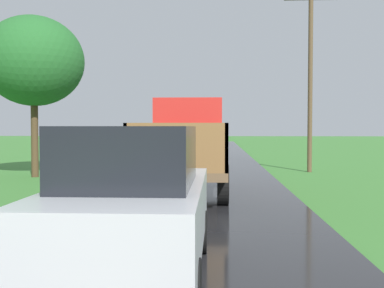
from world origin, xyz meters
TOP-DOWN VIEW (x-y plane):
  - banana_truck_near at (0.13, 12.56)m, footprint 2.38×5.82m
  - utility_pole_roadside at (5.11, 19.38)m, footprint 2.33×0.20m
  - roadside_tree_near_left at (-6.21, 16.73)m, footprint 3.93×3.93m
  - following_car at (-0.00, 4.41)m, footprint 1.74×4.10m

SIDE VIEW (x-z plane):
  - following_car at x=0.00m, z-range 0.11..2.03m
  - banana_truck_near at x=0.13m, z-range 0.07..2.87m
  - utility_pole_roadside at x=5.11m, z-range 0.34..8.34m
  - roadside_tree_near_left at x=-6.21m, z-range 1.40..7.76m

